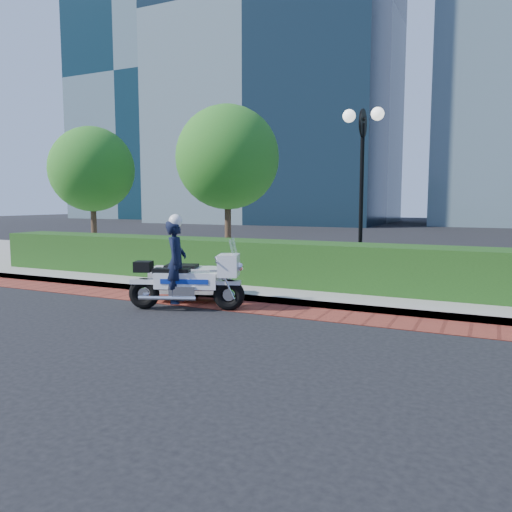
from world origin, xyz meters
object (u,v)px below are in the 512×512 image
at_px(lamppost, 362,166).
at_px(tree_b, 228,158).
at_px(police_motorcycle, 185,275).
at_px(tree_a, 92,169).

height_order(lamppost, tree_b, tree_b).
height_order(tree_b, police_motorcycle, tree_b).
xyz_separation_m(tree_a, tree_b, (5.50, 0.00, 0.21)).
xyz_separation_m(tree_a, police_motorcycle, (7.49, -5.44, -2.59)).
bearing_deg(police_motorcycle, lamppost, 38.89).
bearing_deg(tree_a, lamppost, -7.41).
bearing_deg(lamppost, tree_a, 172.59).
height_order(tree_a, tree_b, tree_b).
height_order(lamppost, tree_a, tree_a).
bearing_deg(police_motorcycle, tree_b, 90.16).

